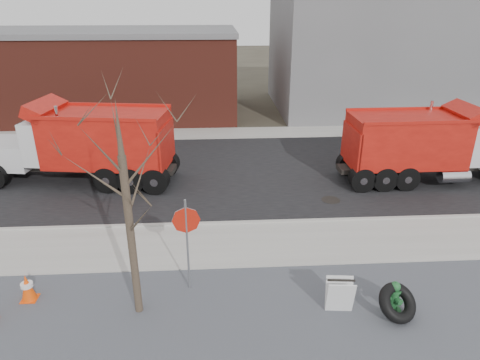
{
  "coord_description": "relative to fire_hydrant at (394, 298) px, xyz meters",
  "views": [
    {
      "loc": [
        -1.25,
        -11.01,
        6.99
      ],
      "look_at": [
        -0.48,
        2.07,
        1.4
      ],
      "focal_mm": 32.0,
      "sensor_mm": 36.0,
      "label": 1
    }
  ],
  "objects": [
    {
      "name": "sidewalk",
      "position": [
        -2.9,
        3.21,
        -0.36
      ],
      "size": [
        60.0,
        2.5,
        0.06
      ],
      "primitive_type": "cube",
      "color": "#9E9B93",
      "rests_on": "ground"
    },
    {
      "name": "gravel_verge",
      "position": [
        -2.9,
        -0.54,
        -0.37
      ],
      "size": [
        60.0,
        5.0,
        0.03
      ],
      "primitive_type": "cube",
      "color": "slate",
      "rests_on": "ground"
    },
    {
      "name": "stop_sign",
      "position": [
        -4.93,
        1.17,
        1.37
      ],
      "size": [
        0.7,
        0.11,
        2.57
      ],
      "rotation": [
        0.0,
        0.0,
        -0.28
      ],
      "color": "gray",
      "rests_on": "ground"
    },
    {
      "name": "dump_truck_red_b",
      "position": [
        -9.4,
        8.52,
        1.31
      ],
      "size": [
        7.99,
        3.27,
        3.34
      ],
      "rotation": [
        0.0,
        0.0,
        3.0
      ],
      "color": "black",
      "rests_on": "ground"
    },
    {
      "name": "sandwich_board",
      "position": [
        -1.3,
        0.07,
        0.09
      ],
      "size": [
        0.68,
        0.46,
        0.9
      ],
      "rotation": [
        0.0,
        0.0,
        -0.09
      ],
      "color": "white",
      "rests_on": "ground"
    },
    {
      "name": "fire_hydrant",
      "position": [
        0.0,
        0.0,
        0.0
      ],
      "size": [
        0.48,
        0.47,
        0.85
      ],
      "rotation": [
        0.0,
        0.0,
        0.36
      ],
      "color": "#256330",
      "rests_on": "ground"
    },
    {
      "name": "ground",
      "position": [
        -2.9,
        2.96,
        -0.39
      ],
      "size": [
        120.0,
        120.0,
        0.0
      ],
      "primitive_type": "plane",
      "color": "#383328",
      "rests_on": "ground"
    },
    {
      "name": "building_grey",
      "position": [
        6.1,
        20.96,
        3.61
      ],
      "size": [
        12.0,
        10.0,
        8.0
      ],
      "color": "slate",
      "rests_on": "ground"
    },
    {
      "name": "truck_tire",
      "position": [
        -0.0,
        -0.22,
        0.04
      ],
      "size": [
        1.24,
        1.19,
        0.86
      ],
      "color": "black",
      "rests_on": "ground"
    },
    {
      "name": "traffic_cone_near",
      "position": [
        -8.92,
        0.94,
        -0.02
      ],
      "size": [
        0.38,
        0.38,
        0.74
      ],
      "color": "#FF4A08",
      "rests_on": "ground"
    },
    {
      "name": "bare_tree",
      "position": [
        -6.1,
        0.36,
        2.91
      ],
      "size": [
        3.2,
        3.2,
        5.2
      ],
      "color": "#382D23",
      "rests_on": "ground"
    },
    {
      "name": "road",
      "position": [
        -2.9,
        9.26,
        -0.38
      ],
      "size": [
        60.0,
        9.4,
        0.02
      ],
      "primitive_type": "cube",
      "color": "black",
      "rests_on": "ground"
    },
    {
      "name": "curb",
      "position": [
        -2.9,
        4.51,
        -0.33
      ],
      "size": [
        60.0,
        0.15,
        0.11
      ],
      "primitive_type": "cube",
      "color": "#9E9B93",
      "rests_on": "ground"
    },
    {
      "name": "building_brick",
      "position": [
        -12.9,
        19.96,
        2.27
      ],
      "size": [
        20.2,
        8.2,
        5.3
      ],
      "color": "maroon",
      "rests_on": "ground"
    },
    {
      "name": "far_sidewalk",
      "position": [
        -2.9,
        14.96,
        -0.36
      ],
      "size": [
        60.0,
        2.0,
        0.06
      ],
      "primitive_type": "cube",
      "color": "#9E9B93",
      "rests_on": "ground"
    },
    {
      "name": "dump_truck_red_a",
      "position": [
        4.34,
        7.84,
        1.21
      ],
      "size": [
        7.77,
        2.27,
        3.13
      ],
      "rotation": [
        0.0,
        0.0,
        0.02
      ],
      "color": "black",
      "rests_on": "ground"
    }
  ]
}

